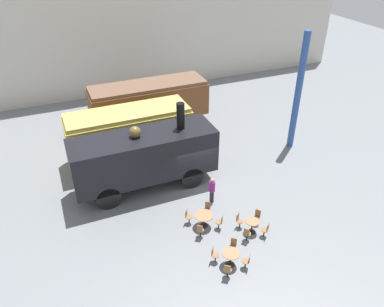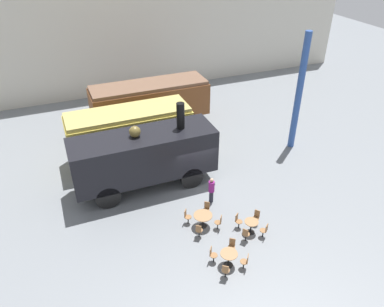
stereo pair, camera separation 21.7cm
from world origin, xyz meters
TOP-DOWN VIEW (x-y plane):
  - ground_plane at (0.00, 0.00)m, footprint 80.00×80.00m
  - backdrop_wall at (0.00, 15.63)m, footprint 44.00×0.15m
  - passenger_coach_wooden at (-0.21, 8.56)m, footprint 8.74×2.80m
  - passenger_coach_vintage at (-2.81, 4.34)m, footprint 7.84×2.70m
  - steam_locomotive at (-2.77, 1.02)m, footprint 8.24×2.59m
  - cafe_table_near at (1.06, -4.82)m, footprint 0.71×0.71m
  - cafe_table_mid at (-0.96, -6.31)m, footprint 0.81×0.81m
  - cafe_table_far at (-1.03, -3.47)m, footprint 0.98×0.98m
  - cafe_chair_0 at (1.62, -4.36)m, footprint 0.41×0.40m
  - cafe_chair_1 at (0.60, -4.25)m, footprint 0.40×0.41m
  - cafe_chair_2 at (0.49, -5.28)m, footprint 0.41×0.40m
  - cafe_chair_3 at (1.51, -5.39)m, footprint 0.40×0.41m
  - cafe_chair_4 at (-0.35, -6.79)m, footprint 0.40×0.40m
  - cafe_chair_5 at (-0.49, -5.70)m, footprint 0.40×0.40m
  - cafe_chair_6 at (-1.58, -5.84)m, footprint 0.40×0.40m
  - cafe_chair_7 at (-1.44, -6.93)m, footprint 0.40×0.40m
  - cafe_chair_8 at (-0.51, -2.78)m, footprint 0.40×0.40m
  - cafe_chair_9 at (-1.72, -2.96)m, footprint 0.40×0.40m
  - cafe_chair_10 at (-1.54, -4.16)m, footprint 0.40×0.40m
  - cafe_chair_11 at (-0.34, -3.99)m, footprint 0.40×0.40m
  - visitor_person at (0.20, -1.81)m, footprint 0.34×0.34m
  - support_pillar at (8.00, 1.71)m, footprint 0.44×0.44m

SIDE VIEW (x-z plane):
  - ground_plane at x=0.00m, z-range 0.00..0.00m
  - cafe_chair_0 at x=1.62m, z-range 0.07..0.94m
  - cafe_chair_1 at x=0.60m, z-range 0.07..0.94m
  - cafe_chair_2 at x=0.49m, z-range 0.07..0.94m
  - cafe_chair_3 at x=1.51m, z-range 0.07..0.94m
  - cafe_chair_4 at x=-0.35m, z-range 0.07..0.94m
  - cafe_chair_5 at x=-0.49m, z-range 0.07..0.94m
  - cafe_chair_6 at x=-1.58m, z-range 0.07..0.94m
  - cafe_chair_7 at x=-1.44m, z-range 0.07..0.94m
  - cafe_chair_8 at x=-0.51m, z-range 0.07..0.94m
  - cafe_chair_9 at x=-1.72m, z-range 0.07..0.94m
  - cafe_chair_10 at x=-1.54m, z-range 0.07..0.94m
  - cafe_chair_11 at x=-0.34m, z-range 0.07..0.94m
  - cafe_table_near at x=1.06m, z-range 0.17..0.90m
  - cafe_table_mid at x=-0.96m, z-range 0.20..0.97m
  - cafe_table_far at x=-1.03m, z-range 0.24..0.98m
  - visitor_person at x=0.20m, z-range 0.06..1.68m
  - passenger_coach_wooden at x=-0.21m, z-range 0.35..3.72m
  - passenger_coach_vintage at x=-2.81m, z-range 0.36..3.87m
  - steam_locomotive at x=-2.77m, z-range -0.33..4.71m
  - support_pillar at x=8.00m, z-range 0.00..8.00m
  - backdrop_wall at x=0.00m, z-range 0.00..9.00m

